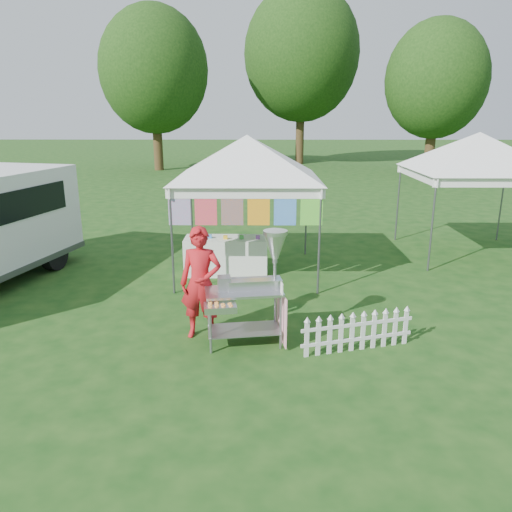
{
  "coord_description": "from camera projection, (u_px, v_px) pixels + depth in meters",
  "views": [
    {
      "loc": [
        0.28,
        -7.21,
        3.45
      ],
      "look_at": [
        0.21,
        0.93,
        1.1
      ],
      "focal_mm": 35.0,
      "sensor_mm": 36.0,
      "label": 1
    }
  ],
  "objects": [
    {
      "name": "canopy_right",
      "position": [
        480.0,
        132.0,
        11.81
      ],
      "size": [
        4.24,
        4.24,
        3.45
      ],
      "color": "#59595E",
      "rests_on": "ground"
    },
    {
      "name": "display_table",
      "position": [
        226.0,
        256.0,
        10.99
      ],
      "size": [
        1.8,
        0.7,
        0.82
      ],
      "primitive_type": "cube",
      "color": "white",
      "rests_on": "ground"
    },
    {
      "name": "donut_cart",
      "position": [
        256.0,
        280.0,
        7.45
      ],
      "size": [
        1.29,
        1.04,
        1.77
      ],
      "rotation": [
        0.0,
        0.0,
        0.15
      ],
      "color": "gray",
      "rests_on": "ground"
    },
    {
      "name": "picket_fence",
      "position": [
        358.0,
        333.0,
        7.44
      ],
      "size": [
        1.74,
        0.52,
        0.56
      ],
      "rotation": [
        0.0,
        0.0,
        0.28
      ],
      "color": "silver",
      "rests_on": "ground"
    },
    {
      "name": "ground",
      "position": [
        242.0,
        339.0,
        7.88
      ],
      "size": [
        120.0,
        120.0,
        0.0
      ],
      "primitive_type": "plane",
      "color": "#143E11",
      "rests_on": "ground"
    },
    {
      "name": "tree_right",
      "position": [
        436.0,
        80.0,
        27.5
      ],
      "size": [
        5.6,
        5.6,
        8.42
      ],
      "color": "#3B2B15",
      "rests_on": "ground"
    },
    {
      "name": "vendor",
      "position": [
        201.0,
        283.0,
        7.75
      ],
      "size": [
        0.69,
        0.49,
        1.79
      ],
      "primitive_type": "imported",
      "rotation": [
        0.0,
        0.0,
        -0.1
      ],
      "color": "red",
      "rests_on": "ground"
    },
    {
      "name": "tree_mid",
      "position": [
        302.0,
        54.0,
        32.78
      ],
      "size": [
        7.6,
        7.6,
        11.52
      ],
      "color": "#3B2B15",
      "rests_on": "ground"
    },
    {
      "name": "canopy_main",
      "position": [
        247.0,
        135.0,
        10.41
      ],
      "size": [
        4.24,
        4.24,
        3.45
      ],
      "color": "#59595E",
      "rests_on": "ground"
    },
    {
      "name": "tree_left",
      "position": [
        154.0,
        70.0,
        29.37
      ],
      "size": [
        6.4,
        6.4,
        9.53
      ],
      "color": "#3B2B15",
      "rests_on": "ground"
    }
  ]
}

